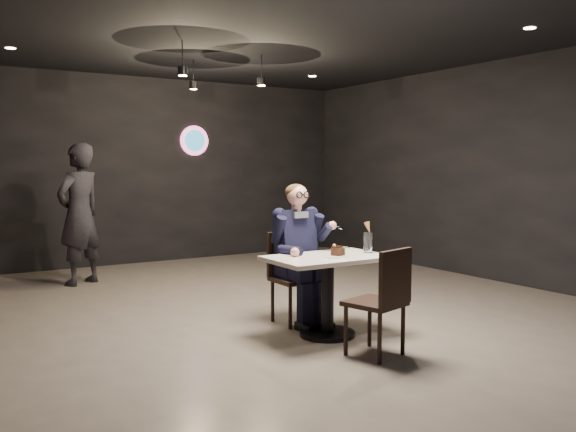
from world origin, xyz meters
TOP-DOWN VIEW (x-y plane):
  - floor at (0.00, 0.00)m, footprint 9.00×9.00m
  - wall_sign at (0.80, 4.47)m, footprint 0.50×0.06m
  - pendant_lights at (0.00, 2.00)m, footprint 1.40×1.20m
  - main_table at (-0.05, -0.59)m, footprint 1.10×0.70m
  - chair_far at (-0.05, -0.04)m, footprint 0.42×0.46m
  - chair_near at (-0.05, -1.27)m, footprint 0.52×0.55m
  - seated_man at (-0.05, -0.04)m, footprint 0.60×0.80m
  - dessert_plate at (-0.04, -0.70)m, footprint 0.21×0.21m
  - cake_slice at (0.02, -0.66)m, footprint 0.13×0.12m
  - mint_leaf at (0.05, -0.73)m, footprint 0.06×0.04m
  - sundae_glass at (0.41, -0.62)m, footprint 0.09×0.09m
  - wafer_cone at (0.41, -0.62)m, footprint 0.07×0.07m
  - passerby at (-1.41, 3.16)m, footprint 0.82×0.73m

SIDE VIEW (x-z plane):
  - floor at x=0.00m, z-range 0.00..0.00m
  - main_table at x=-0.05m, z-range 0.00..0.75m
  - chair_far at x=-0.05m, z-range 0.00..0.92m
  - chair_near at x=-0.05m, z-range 0.00..0.92m
  - seated_man at x=-0.05m, z-range 0.00..1.44m
  - dessert_plate at x=-0.04m, z-range 0.75..0.76m
  - cake_slice at x=0.02m, z-range 0.76..0.84m
  - mint_leaf at x=0.05m, z-range 0.84..0.85m
  - sundae_glass at x=0.41m, z-range 0.75..0.94m
  - passerby at x=-1.41m, z-range 0.00..1.88m
  - wafer_cone at x=0.41m, z-range 0.93..1.05m
  - wall_sign at x=0.80m, z-range 1.75..2.25m
  - pendant_lights at x=0.00m, z-range 2.70..3.06m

